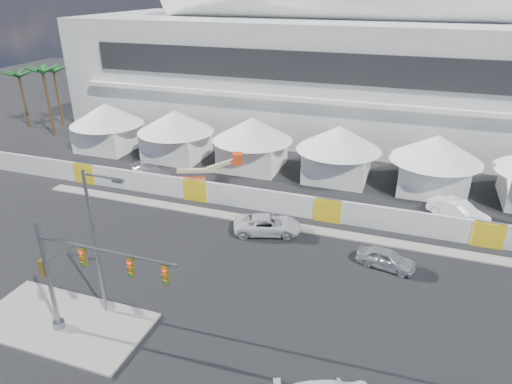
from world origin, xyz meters
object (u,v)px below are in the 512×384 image
(sedan_silver, at_px, (386,259))
(boom_lift, at_px, (192,182))
(lot_car_c, at_px, (151,172))
(streetlight_median, at_px, (97,236))
(lot_car_a, at_px, (458,211))
(traffic_mast, at_px, (76,279))
(pickup_curb, at_px, (267,224))

(sedan_silver, relative_size, boom_lift, 0.52)
(lot_car_c, height_order, streetlight_median, streetlight_median)
(lot_car_a, distance_m, streetlight_median, 28.38)
(traffic_mast, xyz_separation_m, streetlight_median, (-0.02, 2.13, 1.43))
(sedan_silver, height_order, pickup_curb, pickup_curb)
(pickup_curb, xyz_separation_m, lot_car_c, (-14.44, 6.63, -0.07))
(pickup_curb, height_order, lot_car_c, pickup_curb)
(lot_car_a, bearing_deg, boom_lift, 131.37)
(pickup_curb, relative_size, streetlight_median, 0.58)
(streetlight_median, bearing_deg, sedan_silver, 34.57)
(lot_car_c, relative_size, streetlight_median, 0.50)
(lot_car_a, xyz_separation_m, boom_lift, (-23.28, -2.19, 0.17))
(lot_car_a, height_order, traffic_mast, traffic_mast)
(streetlight_median, height_order, boom_lift, streetlight_median)
(pickup_curb, bearing_deg, sedan_silver, -119.46)
(traffic_mast, distance_m, streetlight_median, 2.57)
(lot_car_c, relative_size, traffic_mast, 0.54)
(sedan_silver, bearing_deg, streetlight_median, 135.52)
(lot_car_a, relative_size, boom_lift, 0.66)
(streetlight_median, relative_size, boom_lift, 1.19)
(lot_car_a, bearing_deg, traffic_mast, 172.99)
(lot_car_a, relative_size, streetlight_median, 0.55)
(sedan_silver, xyz_separation_m, streetlight_median, (-15.14, -10.43, 4.65))
(pickup_curb, relative_size, traffic_mast, 0.63)
(lot_car_a, xyz_separation_m, streetlight_median, (-20.16, -19.47, 4.50))
(traffic_mast, relative_size, streetlight_median, 0.93)
(streetlight_median, bearing_deg, lot_car_a, 44.00)
(lot_car_c, bearing_deg, streetlight_median, -140.15)
(lot_car_a, bearing_deg, lot_car_c, 127.13)
(boom_lift, bearing_deg, lot_car_c, 141.81)
(sedan_silver, height_order, traffic_mast, traffic_mast)
(sedan_silver, height_order, lot_car_c, sedan_silver)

